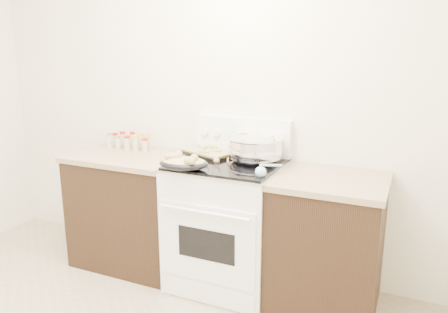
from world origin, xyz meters
The scene contains 10 objects.
room_shell centered at (0.00, 0.00, 1.70)m, with size 4.10×3.60×2.75m.
counter_left centered at (-0.48, 1.43, 0.46)m, with size 0.93×0.67×0.92m.
counter_right centered at (1.08, 1.43, 0.46)m, with size 0.73×0.67×0.92m.
kitchen_range centered at (0.35, 1.42, 0.49)m, with size 0.78×0.73×1.22m.
mixing_bowl centered at (0.52, 1.52, 1.04)m, with size 0.40×0.40×0.24m.
roasting_pan centered at (0.16, 1.14, 0.99)m, with size 0.37×0.29×0.12m.
baking_sheet centered at (0.13, 1.59, 0.96)m, with size 0.48×0.41×0.06m.
wooden_spoon centered at (0.29, 1.43, 0.95)m, with size 0.12×0.23×0.04m.
blue_ladle centered at (0.68, 1.22, 0.97)m, with size 0.12×0.25×0.09m.
spice_jars centered at (-0.61, 1.59, 0.98)m, with size 0.41×0.14×0.13m.
Camera 1 is at (1.56, -1.32, 1.75)m, focal length 35.00 mm.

